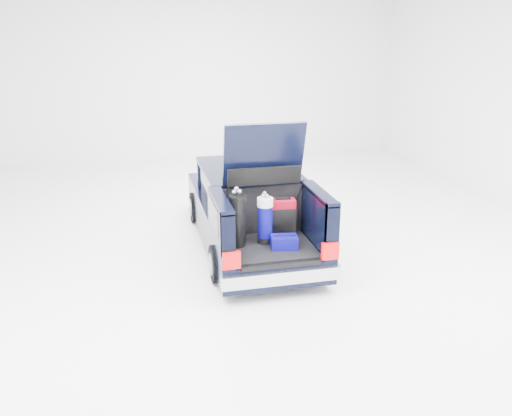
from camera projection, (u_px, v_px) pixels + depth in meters
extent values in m
plane|color=white|center=(250.00, 245.00, 10.03)|extent=(14.00, 14.00, 0.00)
cube|color=black|center=(243.00, 208.00, 10.46)|extent=(1.75, 3.00, 0.70)
cube|color=black|center=(228.00, 190.00, 11.94)|extent=(1.70, 0.30, 0.50)
cube|color=#A8A8AF|center=(227.00, 191.00, 12.09)|extent=(1.72, 0.10, 0.22)
cube|color=black|center=(248.00, 185.00, 9.80)|extent=(1.55, 1.95, 0.54)
cube|color=black|center=(248.00, 169.00, 9.70)|extent=(1.62, 2.05, 0.06)
cube|color=black|center=(270.00, 260.00, 8.53)|extent=(1.75, 1.30, 0.40)
cube|color=black|center=(270.00, 247.00, 8.48)|extent=(1.32, 1.18, 0.05)
cube|color=black|center=(221.00, 227.00, 8.16)|extent=(0.20, 1.30, 0.85)
cube|color=black|center=(318.00, 219.00, 8.49)|extent=(0.20, 1.30, 0.85)
cube|color=black|center=(220.00, 200.00, 8.02)|extent=(0.20, 1.30, 0.06)
cube|color=black|center=(319.00, 193.00, 8.35)|extent=(0.20, 1.30, 0.06)
cube|color=black|center=(261.00, 211.00, 8.90)|extent=(1.36, 0.08, 0.84)
cube|color=#A8A8AF|center=(282.00, 278.00, 7.89)|extent=(1.80, 0.12, 0.20)
cube|color=#AC0708|center=(231.00, 260.00, 7.65)|extent=(0.26, 0.07, 0.26)
cube|color=#AC0708|center=(330.00, 251.00, 7.96)|extent=(0.26, 0.07, 0.26)
cube|color=black|center=(281.00, 266.00, 7.87)|extent=(1.20, 0.06, 0.06)
cube|color=black|center=(264.00, 154.00, 8.42)|extent=(1.28, 0.33, 1.03)
cube|color=black|center=(263.00, 145.00, 8.41)|extent=(0.95, 0.17, 0.54)
cylinder|color=black|center=(196.00, 207.00, 11.09)|extent=(0.20, 0.62, 0.62)
cylinder|color=slate|center=(196.00, 207.00, 11.09)|extent=(0.23, 0.36, 0.36)
cylinder|color=black|center=(273.00, 202.00, 11.44)|extent=(0.20, 0.62, 0.62)
cylinder|color=slate|center=(273.00, 202.00, 11.44)|extent=(0.23, 0.36, 0.36)
cylinder|color=black|center=(217.00, 264.00, 8.51)|extent=(0.20, 0.62, 0.62)
cylinder|color=slate|center=(217.00, 264.00, 8.51)|extent=(0.23, 0.36, 0.36)
cylinder|color=black|center=(316.00, 254.00, 8.86)|extent=(0.20, 0.62, 0.62)
cylinder|color=slate|center=(316.00, 254.00, 8.86)|extent=(0.23, 0.36, 0.36)
cube|color=maroon|center=(283.00, 217.00, 8.80)|extent=(0.41, 0.28, 0.61)
cube|color=black|center=(283.00, 198.00, 8.70)|extent=(0.25, 0.08, 0.03)
cube|color=black|center=(285.00, 223.00, 8.72)|extent=(0.40, 0.06, 0.46)
cylinder|color=black|center=(237.00, 221.00, 8.30)|extent=(0.28, 0.34, 0.86)
cube|color=white|center=(236.00, 217.00, 8.39)|extent=(0.10, 0.03, 0.30)
sphere|color=#99999E|center=(234.00, 192.00, 8.16)|extent=(0.07, 0.07, 0.07)
sphere|color=#99999E|center=(239.00, 191.00, 8.12)|extent=(0.07, 0.07, 0.07)
cylinder|color=black|center=(265.00, 239.00, 8.58)|extent=(0.26, 0.26, 0.10)
cylinder|color=#070462|center=(265.00, 221.00, 8.48)|extent=(0.24, 0.24, 0.53)
cylinder|color=white|center=(265.00, 202.00, 8.37)|extent=(0.26, 0.26, 0.13)
sphere|color=#99999E|center=(267.00, 196.00, 8.36)|extent=(0.06, 0.06, 0.06)
sphere|color=#99999E|center=(265.00, 193.00, 8.36)|extent=(0.06, 0.06, 0.06)
cube|color=#070462|center=(284.00, 242.00, 8.35)|extent=(0.44, 0.32, 0.19)
cylinder|color=black|center=(284.00, 236.00, 8.31)|extent=(0.35, 0.07, 0.02)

